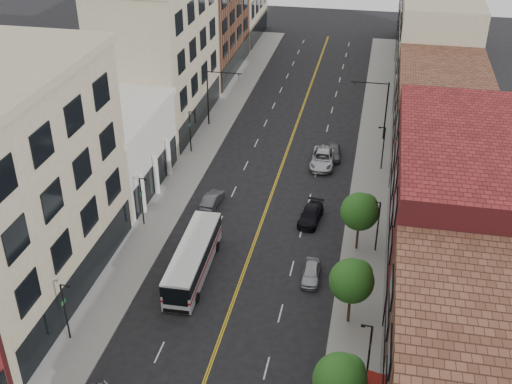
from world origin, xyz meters
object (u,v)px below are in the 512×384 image
Objects in this scene: car_parked_far at (311,273)px; car_lane_behind at (212,199)px; car_lane_a at (311,215)px; car_lane_b at (323,159)px; car_lane_c at (334,152)px; city_bus at (193,258)px.

car_lane_behind is at bearing 135.87° from car_parked_far.
car_lane_a is 11.94m from car_lane_b.
car_lane_c reaches higher than car_lane_a.
car_parked_far is at bearing -87.31° from car_lane_b.
car_parked_far is 23.12m from car_lane_c.
car_parked_far reaches higher than car_lane_behind.
city_bus is at bearing -112.13° from car_lane_b.
city_bus is at bearing -117.01° from car_lane_c.
city_bus is 2.90× the size of car_parked_far.
city_bus is 2.43× the size of car_lane_a.
car_lane_c is at bearing 66.83° from city_bus.
car_lane_a is (10.12, -1.04, 0.02)m from car_lane_behind.
city_bus reaches higher than car_parked_far.
car_lane_b is at bearing -121.74° from car_lane_c.
car_lane_b reaches higher than car_lane_behind.
car_parked_far is 0.95× the size of car_lane_c.
car_parked_far is 15.17m from car_lane_behind.
car_parked_far is at bearing -94.64° from car_lane_c.
city_bus is 2.75× the size of car_lane_c.
car_parked_far is 0.84× the size of car_lane_a.
car_lane_b is at bearing -127.13° from car_lane_behind.
car_lane_b is at bearing 67.29° from city_bus.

